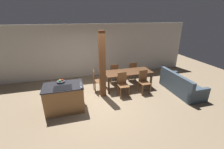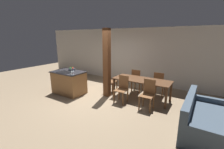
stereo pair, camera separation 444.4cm
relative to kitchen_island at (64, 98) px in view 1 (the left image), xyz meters
The scene contains 14 objects.
ground_plane 1.32m from the kitchen_island, 10.94° to the left, with size 16.00×16.00×0.00m, color #847056.
wall_back 3.32m from the kitchen_island, 67.69° to the left, with size 11.20×0.08×2.70m.
kitchen_island is the anchor object (origin of this frame).
fruit_bowl 0.57m from the kitchen_island, 104.68° to the left, with size 0.28×0.28×0.12m.
wine_glass_near 0.90m from the kitchen_island, 31.39° to the right, with size 0.07×0.07×0.17m.
wine_glass_middle 0.87m from the kitchen_island, 25.14° to the right, with size 0.07×0.07×0.17m.
dining_table 2.93m from the kitchen_island, 20.90° to the left, with size 2.09×0.84×0.76m.
dining_chair_near_left 2.29m from the kitchen_island, ahead, with size 0.40×0.40×0.96m.
dining_chair_near_right 3.22m from the kitchen_island, ahead, with size 0.40×0.40×0.96m.
dining_chair_far_left 2.82m from the kitchen_island, 36.75° to the left, with size 0.40×0.40×0.96m.
dining_chair_far_right 3.62m from the kitchen_island, 27.79° to the left, with size 0.40×0.40×0.96m.
dining_chair_head_end 1.67m from the kitchen_island, 38.56° to the left, with size 0.40×0.40×0.96m.
couch 4.73m from the kitchen_island, ahead, with size 0.88×1.99×0.86m.
timber_post 1.80m from the kitchen_island, 22.32° to the left, with size 0.23×0.23×2.59m.
Camera 1 is at (-0.89, -4.96, 3.08)m, focal length 24.00 mm.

